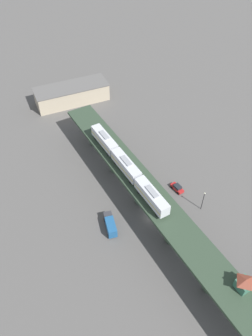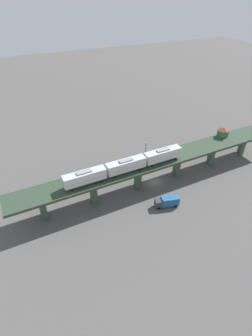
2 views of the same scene
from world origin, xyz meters
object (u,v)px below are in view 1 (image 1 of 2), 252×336
Objects in this scene: street_car_red at (177,188)px; street_lamp at (203,199)px; warehouse_building at (72,94)px; subway_train at (126,165)px; signal_hut at (244,284)px; delivery_truck at (110,225)px.

street_car_red is 0.66× the size of street_lamp.
street_car_red is at bearing -79.80° from warehouse_building.
subway_train is 18.54m from street_car_red.
subway_train reaches higher than signal_hut.
subway_train is 16.41m from delivery_truck.
street_car_red is 59.70m from warehouse_building.
signal_hut is (5.71, -40.47, -0.74)m from subway_train.
street_lamp is (25.57, -5.86, 2.35)m from delivery_truck.
signal_hut is 28.22m from street_lamp.
warehouse_building is at bearing 100.52° from street_lamp.
warehouse_building is (3.47, 52.71, -8.05)m from subway_train.
warehouse_building is at bearing 100.20° from street_car_red.
street_lamp is at bearing -79.48° from warehouse_building.
subway_train is at bearing 44.02° from delivery_truck.
street_lamp reaches higher than warehouse_building.
signal_hut reaches higher than delivery_truck.
subway_train is 4.96× the size of delivery_truck.
subway_train is at bearing 98.04° from signal_hut.
subway_train is 40.88m from signal_hut.
street_lamp reaches higher than street_car_red.
signal_hut is 35.92m from delivery_truck.
street_car_red is 0.16× the size of warehouse_building.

